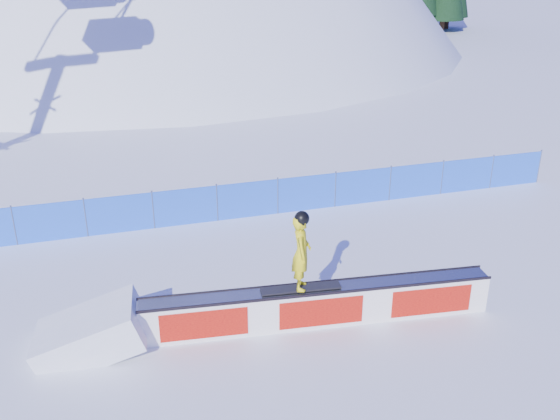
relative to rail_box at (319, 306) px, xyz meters
name	(u,v)px	position (x,y,z in m)	size (l,w,h in m)	color
ground	(290,284)	(-0.09, 1.91, -0.48)	(160.00, 160.00, 0.00)	white
snow_hill	(158,235)	(-0.09, 43.91, -18.48)	(64.00, 64.00, 64.00)	white
safety_fence	(248,200)	(-0.09, 6.41, 0.12)	(22.05, 0.05, 1.30)	blue
rail_box	(319,306)	(0.00, 0.00, 0.00)	(8.21, 1.44, 0.98)	white
snow_ramp	(92,347)	(-5.09, 0.54, -0.48)	(2.27, 1.51, 0.85)	white
snowboarder	(301,252)	(-0.43, 0.05, 1.44)	(1.86, 0.75, 1.92)	black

